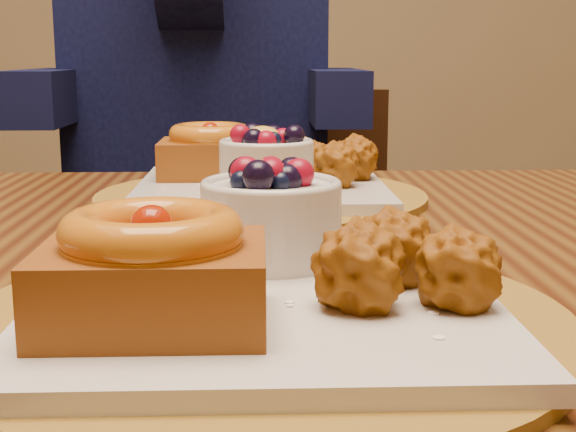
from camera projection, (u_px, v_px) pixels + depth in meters
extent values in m
cube|color=#351709|center=(263.00, 266.00, 0.71)|extent=(1.60, 0.90, 0.04)
cylinder|color=brown|center=(265.00, 320.00, 0.49)|extent=(0.38, 0.38, 0.01)
cube|color=silver|center=(265.00, 305.00, 0.49)|extent=(0.28, 0.28, 0.01)
cube|color=#4F1E07|center=(154.00, 284.00, 0.43)|extent=(0.12, 0.10, 0.04)
torus|color=#B8580B|center=(152.00, 231.00, 0.43)|extent=(0.10, 0.10, 0.02)
sphere|color=#891702|center=(152.00, 227.00, 0.43)|extent=(0.02, 0.02, 0.02)
sphere|color=#8D500A|center=(393.00, 249.00, 0.52)|extent=(0.05, 0.05, 0.05)
sphere|color=#8D500A|center=(358.00, 271.00, 0.46)|extent=(0.05, 0.05, 0.05)
sphere|color=#8D500A|center=(457.00, 270.00, 0.47)|extent=(0.05, 0.05, 0.05)
cylinder|color=silver|center=(271.00, 223.00, 0.57)|extent=(0.10, 0.10, 0.06)
torus|color=silver|center=(271.00, 185.00, 0.56)|extent=(0.10, 0.10, 0.01)
ellipsoid|color=gold|center=(265.00, 173.00, 0.56)|extent=(0.04, 0.04, 0.02)
cylinder|color=brown|center=(261.00, 196.00, 0.92)|extent=(0.38, 0.38, 0.01)
cube|color=silver|center=(261.00, 188.00, 0.92)|extent=(0.28, 0.28, 0.01)
cube|color=#4F1E07|center=(211.00, 159.00, 0.96)|extent=(0.12, 0.10, 0.04)
torus|color=#B8580B|center=(210.00, 134.00, 0.96)|extent=(0.10, 0.10, 0.02)
sphere|color=#891702|center=(210.00, 132.00, 0.96)|extent=(0.02, 0.02, 0.02)
sphere|color=#8D500A|center=(335.00, 167.00, 0.89)|extent=(0.05, 0.05, 0.05)
sphere|color=#8D500A|center=(306.00, 161.00, 0.94)|extent=(0.05, 0.05, 0.05)
sphere|color=#8D500A|center=(355.00, 161.00, 0.95)|extent=(0.05, 0.05, 0.05)
cylinder|color=silver|center=(267.00, 169.00, 0.84)|extent=(0.10, 0.10, 0.05)
torus|color=silver|center=(266.00, 143.00, 0.83)|extent=(0.10, 0.10, 0.01)
ellipsoid|color=gold|center=(263.00, 135.00, 0.83)|extent=(0.04, 0.04, 0.02)
cube|color=black|center=(283.00, 305.00, 1.63)|extent=(0.47, 0.47, 0.04)
cylinder|color=black|center=(218.00, 369.00, 1.87)|extent=(0.03, 0.03, 0.40)
cylinder|color=black|center=(370.00, 376.00, 1.83)|extent=(0.03, 0.03, 0.40)
cube|color=black|center=(294.00, 187.00, 1.77)|extent=(0.41, 0.09, 0.43)
cube|color=black|center=(198.00, 80.00, 1.47)|extent=(0.46, 0.24, 0.65)
cube|color=black|center=(51.00, 96.00, 1.35)|extent=(0.09, 0.33, 0.09)
cube|color=black|center=(334.00, 95.00, 1.37)|extent=(0.09, 0.33, 0.09)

